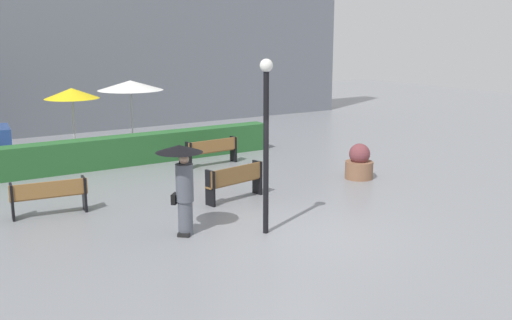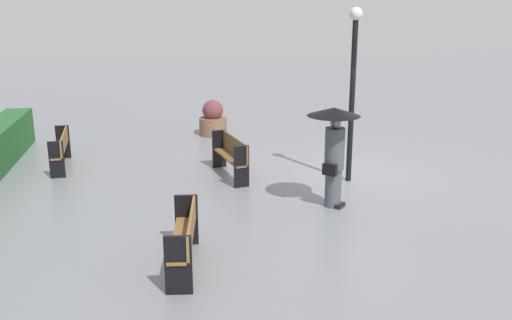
{
  "view_description": "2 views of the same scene",
  "coord_description": "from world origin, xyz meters",
  "px_view_note": "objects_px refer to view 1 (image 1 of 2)",
  "views": [
    {
      "loc": [
        -7.22,
        -9.94,
        4.35
      ],
      "look_at": [
        1.25,
        3.3,
        0.89
      ],
      "focal_mm": 41.38,
      "sensor_mm": 36.0,
      "label": 1
    },
    {
      "loc": [
        -11.85,
        4.43,
        3.85
      ],
      "look_at": [
        -1.2,
        2.57,
        0.81
      ],
      "focal_mm": 39.1,
      "sensor_mm": 36.0,
      "label": 2
    }
  ],
  "objects_px": {
    "patio_umbrella_white": "(130,85)",
    "bench_far_left": "(49,195)",
    "lamp_post": "(266,128)",
    "bench_back_row": "(212,150)",
    "planter_pot": "(359,163)",
    "bench_mid_center": "(236,180)",
    "pedestrian_with_umbrella": "(182,176)",
    "patio_umbrella_yellow": "(72,94)"
  },
  "relations": [
    {
      "from": "pedestrian_with_umbrella",
      "to": "lamp_post",
      "type": "bearing_deg",
      "value": -29.43
    },
    {
      "from": "bench_back_row",
      "to": "patio_umbrella_yellow",
      "type": "height_order",
      "value": "patio_umbrella_yellow"
    },
    {
      "from": "lamp_post",
      "to": "patio_umbrella_white",
      "type": "distance_m",
      "value": 10.17
    },
    {
      "from": "pedestrian_with_umbrella",
      "to": "planter_pot",
      "type": "bearing_deg",
      "value": 14.23
    },
    {
      "from": "patio_umbrella_yellow",
      "to": "patio_umbrella_white",
      "type": "distance_m",
      "value": 2.27
    },
    {
      "from": "bench_far_left",
      "to": "lamp_post",
      "type": "xyz_separation_m",
      "value": [
        3.68,
        -3.83,
        1.82
      ]
    },
    {
      "from": "pedestrian_with_umbrella",
      "to": "bench_back_row",
      "type": "bearing_deg",
      "value": 56.27
    },
    {
      "from": "bench_mid_center",
      "to": "patio_umbrella_yellow",
      "type": "bearing_deg",
      "value": 106.56
    },
    {
      "from": "planter_pot",
      "to": "patio_umbrella_yellow",
      "type": "xyz_separation_m",
      "value": [
        -6.43,
        7.16,
        1.82
      ]
    },
    {
      "from": "bench_far_left",
      "to": "planter_pot",
      "type": "relative_size",
      "value": 1.69
    },
    {
      "from": "bench_back_row",
      "to": "planter_pot",
      "type": "xyz_separation_m",
      "value": [
        2.85,
        -3.95,
        -0.06
      ]
    },
    {
      "from": "bench_back_row",
      "to": "lamp_post",
      "type": "xyz_separation_m",
      "value": [
        -2.2,
        -6.51,
        1.81
      ]
    },
    {
      "from": "planter_pot",
      "to": "patio_umbrella_white",
      "type": "bearing_deg",
      "value": 118.98
    },
    {
      "from": "patio_umbrella_white",
      "to": "planter_pot",
      "type": "bearing_deg",
      "value": -61.02
    },
    {
      "from": "bench_mid_center",
      "to": "bench_far_left",
      "type": "height_order",
      "value": "bench_mid_center"
    },
    {
      "from": "planter_pot",
      "to": "lamp_post",
      "type": "xyz_separation_m",
      "value": [
        -5.05,
        -2.56,
        1.87
      ]
    },
    {
      "from": "pedestrian_with_umbrella",
      "to": "patio_umbrella_white",
      "type": "height_order",
      "value": "patio_umbrella_white"
    },
    {
      "from": "pedestrian_with_umbrella",
      "to": "bench_mid_center",
      "type": "bearing_deg",
      "value": 35.98
    },
    {
      "from": "bench_mid_center",
      "to": "planter_pot",
      "type": "distance_m",
      "value": 4.3
    },
    {
      "from": "bench_far_left",
      "to": "patio_umbrella_white",
      "type": "bearing_deg",
      "value": 54.32
    },
    {
      "from": "bench_back_row",
      "to": "bench_mid_center",
      "type": "bearing_deg",
      "value": -110.1
    },
    {
      "from": "bench_far_left",
      "to": "lamp_post",
      "type": "height_order",
      "value": "lamp_post"
    },
    {
      "from": "bench_mid_center",
      "to": "planter_pot",
      "type": "bearing_deg",
      "value": -0.03
    },
    {
      "from": "lamp_post",
      "to": "patio_umbrella_yellow",
      "type": "bearing_deg",
      "value": 98.06
    },
    {
      "from": "pedestrian_with_umbrella",
      "to": "lamp_post",
      "type": "distance_m",
      "value": 2.06
    },
    {
      "from": "bench_mid_center",
      "to": "bench_back_row",
      "type": "bearing_deg",
      "value": 69.9
    },
    {
      "from": "patio_umbrella_white",
      "to": "bench_far_left",
      "type": "bearing_deg",
      "value": -125.68
    },
    {
      "from": "planter_pot",
      "to": "lamp_post",
      "type": "bearing_deg",
      "value": -153.15
    },
    {
      "from": "planter_pot",
      "to": "patio_umbrella_white",
      "type": "xyz_separation_m",
      "value": [
        -4.2,
        7.58,
        1.95
      ]
    },
    {
      "from": "bench_mid_center",
      "to": "bench_far_left",
      "type": "bearing_deg",
      "value": 163.99
    },
    {
      "from": "patio_umbrella_yellow",
      "to": "patio_umbrella_white",
      "type": "xyz_separation_m",
      "value": [
        2.23,
        0.42,
        0.13
      ]
    },
    {
      "from": "bench_back_row",
      "to": "lamp_post",
      "type": "distance_m",
      "value": 7.1
    },
    {
      "from": "bench_far_left",
      "to": "planter_pot",
      "type": "height_order",
      "value": "planter_pot"
    },
    {
      "from": "bench_mid_center",
      "to": "pedestrian_with_umbrella",
      "type": "height_order",
      "value": "pedestrian_with_umbrella"
    },
    {
      "from": "bench_mid_center",
      "to": "patio_umbrella_white",
      "type": "height_order",
      "value": "patio_umbrella_white"
    },
    {
      "from": "bench_back_row",
      "to": "planter_pot",
      "type": "distance_m",
      "value": 4.87
    },
    {
      "from": "patio_umbrella_yellow",
      "to": "planter_pot",
      "type": "bearing_deg",
      "value": -48.09
    },
    {
      "from": "bench_back_row",
      "to": "planter_pot",
      "type": "bearing_deg",
      "value": -54.16
    },
    {
      "from": "pedestrian_with_umbrella",
      "to": "patio_umbrella_yellow",
      "type": "distance_m",
      "value": 8.89
    },
    {
      "from": "bench_back_row",
      "to": "bench_mid_center",
      "type": "height_order",
      "value": "bench_mid_center"
    },
    {
      "from": "bench_mid_center",
      "to": "planter_pot",
      "type": "xyz_separation_m",
      "value": [
        4.3,
        -0.0,
        -0.09
      ]
    },
    {
      "from": "lamp_post",
      "to": "patio_umbrella_yellow",
      "type": "xyz_separation_m",
      "value": [
        -1.38,
        9.72,
        -0.05
      ]
    }
  ]
}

